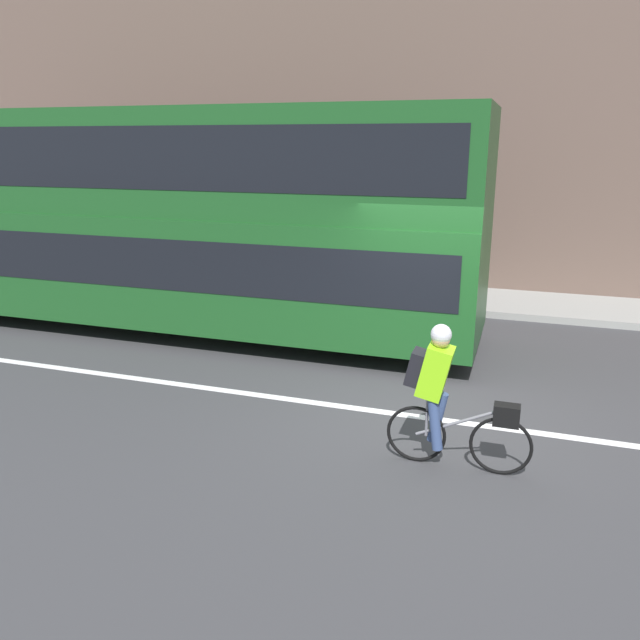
# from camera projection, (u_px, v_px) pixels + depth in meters

# --- Properties ---
(ground_plane) EXTENTS (80.00, 80.00, 0.00)m
(ground_plane) POSITION_uv_depth(u_px,v_px,m) (427.00, 412.00, 7.96)
(ground_plane) COLOR #38383A
(road_center_line) EXTENTS (50.00, 0.14, 0.01)m
(road_center_line) POSITION_uv_depth(u_px,v_px,m) (425.00, 418.00, 7.79)
(road_center_line) COLOR silver
(road_center_line) RESTS_ON ground_plane
(sidewalk_curb) EXTENTS (60.00, 2.07, 0.14)m
(sidewalk_curb) POSITION_uv_depth(u_px,v_px,m) (471.00, 301.00, 13.21)
(sidewalk_curb) COLOR gray
(sidewalk_curb) RESTS_ON ground_plane
(building_facade) EXTENTS (60.00, 0.30, 8.77)m
(building_facade) POSITION_uv_depth(u_px,v_px,m) (490.00, 89.00, 13.09)
(building_facade) COLOR brown
(building_facade) RESTS_ON ground_plane
(bus) EXTENTS (11.63, 2.45, 3.84)m
(bus) POSITION_uv_depth(u_px,v_px,m) (151.00, 211.00, 11.06)
(bus) COLOR black
(bus) RESTS_ON ground_plane
(cyclist_on_bike) EXTENTS (1.51, 0.32, 1.56)m
(cyclist_on_bike) POSITION_uv_depth(u_px,v_px,m) (444.00, 391.00, 6.43)
(cyclist_on_bike) COLOR black
(cyclist_on_bike) RESTS_ON ground_plane
(trash_bin) EXTENTS (0.51, 0.51, 0.92)m
(trash_bin) POSITION_uv_depth(u_px,v_px,m) (200.00, 259.00, 14.91)
(trash_bin) COLOR #194C23
(trash_bin) RESTS_ON sidewalk_curb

